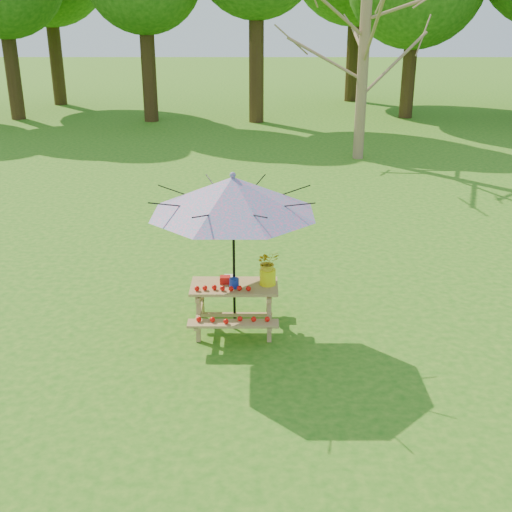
{
  "coord_description": "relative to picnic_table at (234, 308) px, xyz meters",
  "views": [
    {
      "loc": [
        2.38,
        -4.62,
        4.2
      ],
      "look_at": [
        2.37,
        3.46,
        1.1
      ],
      "focal_mm": 45.0,
      "sensor_mm": 36.0,
      "label": 1
    }
  ],
  "objects": [
    {
      "name": "picnic_table",
      "position": [
        0.0,
        0.0,
        0.0
      ],
      "size": [
        1.2,
        1.32,
        0.67
      ],
      "color": "#A17A49",
      "rests_on": "ground"
    },
    {
      "name": "patio_umbrella",
      "position": [
        0.0,
        0.0,
        1.62
      ],
      "size": [
        2.97,
        2.97,
        2.26
      ],
      "color": "black",
      "rests_on": "ground"
    },
    {
      "name": "produce_bins",
      "position": [
        -0.06,
        0.03,
        0.4
      ],
      "size": [
        0.27,
        0.38,
        0.13
      ],
      "color": "red",
      "rests_on": "picnic_table"
    },
    {
      "name": "tomatoes_row",
      "position": [
        -0.15,
        -0.18,
        0.38
      ],
      "size": [
        0.77,
        0.13,
        0.07
      ],
      "primitive_type": null,
      "color": "red",
      "rests_on": "picnic_table"
    },
    {
      "name": "flower_bucket",
      "position": [
        0.46,
        0.03,
        0.61
      ],
      "size": [
        0.37,
        0.35,
        0.49
      ],
      "color": "#FAED0D",
      "rests_on": "picnic_table"
    }
  ]
}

